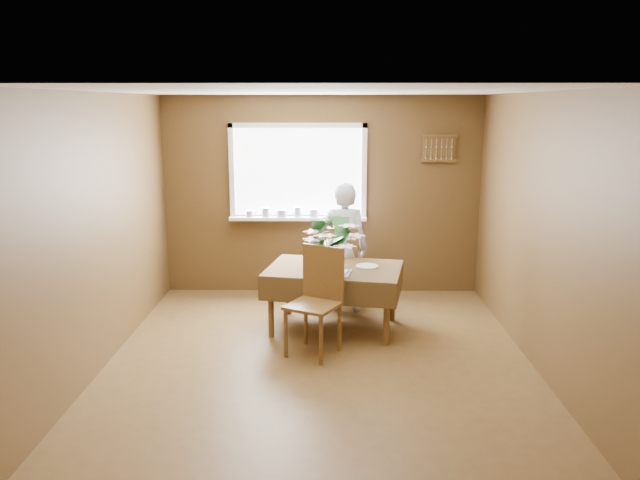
{
  "coord_description": "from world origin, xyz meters",
  "views": [
    {
      "loc": [
        0.08,
        -5.58,
        2.4
      ],
      "look_at": [
        0.0,
        0.55,
        1.05
      ],
      "focal_mm": 35.0,
      "sensor_mm": 36.0,
      "label": 1
    }
  ],
  "objects_px": {
    "dining_table": "(334,275)",
    "flower_bouquet": "(331,240)",
    "chair_far": "(341,264)",
    "seated_woman": "(344,247)",
    "chair_near": "(317,296)"
  },
  "relations": [
    {
      "from": "flower_bouquet",
      "to": "seated_woman",
      "type": "bearing_deg",
      "value": 78.75
    },
    {
      "from": "chair_far",
      "to": "flower_bouquet",
      "type": "distance_m",
      "value": 0.98
    },
    {
      "from": "chair_far",
      "to": "flower_bouquet",
      "type": "bearing_deg",
      "value": 91.87
    },
    {
      "from": "dining_table",
      "to": "flower_bouquet",
      "type": "distance_m",
      "value": 0.45
    },
    {
      "from": "chair_far",
      "to": "chair_near",
      "type": "distance_m",
      "value": 1.36
    },
    {
      "from": "dining_table",
      "to": "seated_woman",
      "type": "distance_m",
      "value": 0.67
    },
    {
      "from": "chair_far",
      "to": "flower_bouquet",
      "type": "height_order",
      "value": "flower_bouquet"
    },
    {
      "from": "dining_table",
      "to": "chair_near",
      "type": "xyz_separation_m",
      "value": [
        -0.17,
        -0.63,
        -0.04
      ]
    },
    {
      "from": "seated_woman",
      "to": "dining_table",
      "type": "bearing_deg",
      "value": 90.0
    },
    {
      "from": "dining_table",
      "to": "chair_far",
      "type": "relative_size",
      "value": 1.57
    },
    {
      "from": "chair_far",
      "to": "chair_near",
      "type": "xyz_separation_m",
      "value": [
        -0.26,
        -1.33,
        0.03
      ]
    },
    {
      "from": "dining_table",
      "to": "chair_near",
      "type": "distance_m",
      "value": 0.66
    },
    {
      "from": "chair_near",
      "to": "seated_woman",
      "type": "bearing_deg",
      "value": 105.27
    },
    {
      "from": "chair_near",
      "to": "dining_table",
      "type": "bearing_deg",
      "value": 103.09
    },
    {
      "from": "chair_near",
      "to": "flower_bouquet",
      "type": "xyz_separation_m",
      "value": [
        0.13,
        0.49,
        0.46
      ]
    }
  ]
}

